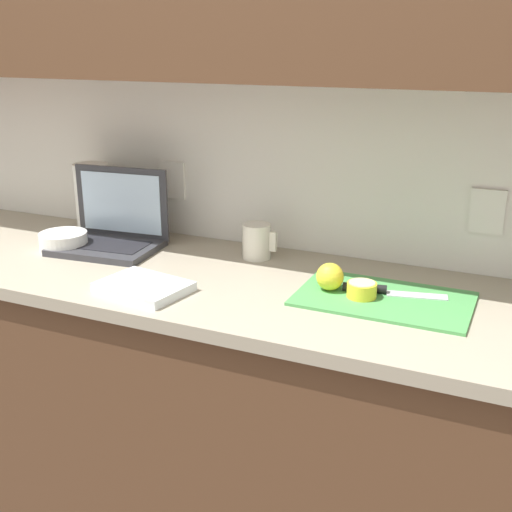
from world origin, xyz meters
name	(u,v)px	position (x,y,z in m)	size (l,w,h in m)	color
wall_back	(239,26)	(0.00, 0.24, 1.56)	(5.20, 0.38, 2.60)	white
counter_unit	(202,413)	(-0.02, 0.00, 0.47)	(2.36, 0.62, 0.91)	brown
laptop	(113,229)	(-0.37, 0.10, 0.97)	(0.33, 0.25, 0.24)	#333338
cutting_board	(384,299)	(0.49, 0.02, 0.91)	(0.42, 0.27, 0.01)	#4C9E51
knife	(377,290)	(0.47, 0.04, 0.93)	(0.26, 0.08, 0.02)	silver
lemon_half_cut	(362,289)	(0.44, 0.00, 0.94)	(0.07, 0.07, 0.04)	yellow
lemon_whole_beside	(330,277)	(0.36, 0.01, 0.95)	(0.07, 0.07, 0.07)	yellow
measuring_cup	(257,241)	(0.07, 0.19, 0.96)	(0.10, 0.08, 0.10)	silver
bowl_white	(64,241)	(-0.50, 0.01, 0.94)	(0.14, 0.14, 0.06)	white
paper_towel_roll	(93,198)	(-0.54, 0.22, 1.02)	(0.11, 0.11, 0.23)	white
dish_towel	(144,287)	(-0.08, -0.17, 0.92)	(0.22, 0.16, 0.02)	white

